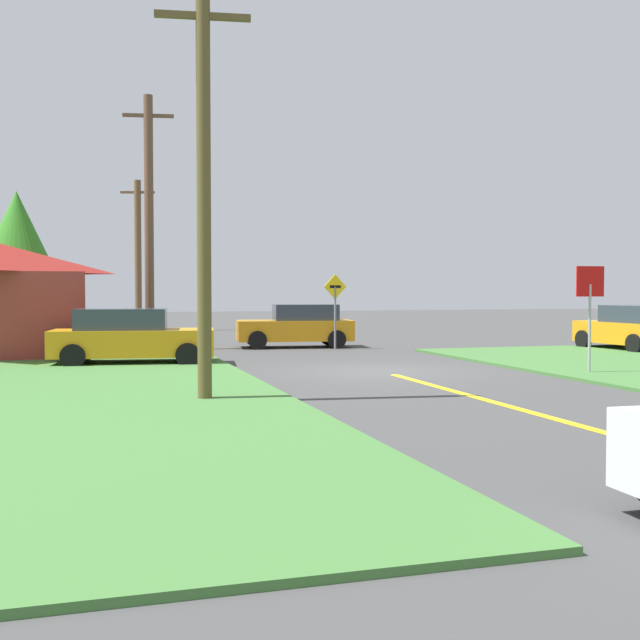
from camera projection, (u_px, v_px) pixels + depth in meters
name	position (u px, v px, depth m)	size (l,w,h in m)	color
ground_plane	(380.00, 371.00, 20.71)	(120.00, 120.00, 0.00)	#404040
lane_stripe_center	(551.00, 418.00, 13.05)	(0.20, 14.00, 0.01)	yellow
stop_sign	(590.00, 298.00, 19.66)	(0.77, 0.08, 2.75)	#9EA0A8
car_on_crossroad	(631.00, 328.00, 27.65)	(2.27, 3.94, 1.62)	orange
parked_car_near_building	(130.00, 337.00, 22.38)	(4.76, 2.45, 1.62)	orange
car_approaching_junction	(297.00, 326.00, 29.36)	(4.48, 2.38, 1.62)	orange
utility_pole_near	(204.00, 186.00, 14.80)	(1.80, 0.37, 7.94)	brown
utility_pole_mid	(149.00, 220.00, 27.99)	(1.79, 0.42, 9.11)	brown
utility_pole_far	(138.00, 254.00, 41.35)	(1.77, 0.59, 7.97)	brown
direction_sign	(335.00, 303.00, 28.30)	(0.90, 0.18, 2.73)	slate
oak_tree_left	(17.00, 238.00, 28.59)	(3.03, 3.03, 5.78)	brown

